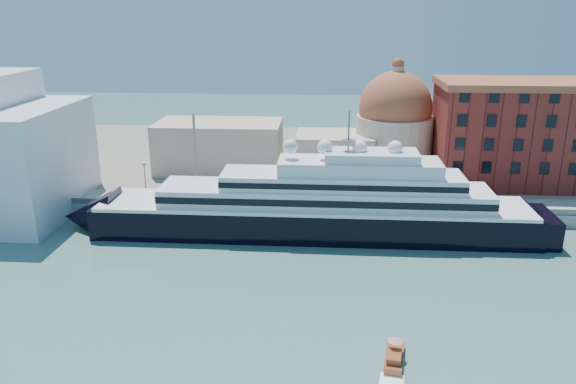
{
  "coord_description": "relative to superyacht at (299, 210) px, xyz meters",
  "views": [
    {
      "loc": [
        6.09,
        -74.15,
        40.07
      ],
      "look_at": [
        -0.39,
        18.0,
        9.76
      ],
      "focal_mm": 35.0,
      "sensor_mm": 36.0,
      "label": 1
    }
  ],
  "objects": [
    {
      "name": "warehouse",
      "position": [
        50.7,
        29.0,
        9.12
      ],
      "size": [
        43.0,
        19.0,
        23.25
      ],
      "color": "maroon",
      "rests_on": "land"
    },
    {
      "name": "ground",
      "position": [
        -1.3,
        -23.0,
        -4.67
      ],
      "size": [
        400.0,
        400.0,
        0.0
      ],
      "primitive_type": "plane",
      "color": "#3A6463",
      "rests_on": "ground"
    },
    {
      "name": "service_barge",
      "position": [
        -53.11,
        -1.9,
        -3.88
      ],
      "size": [
        12.85,
        6.61,
        2.76
      ],
      "rotation": [
        0.0,
        0.0,
        -0.21
      ],
      "color": "white",
      "rests_on": "ground"
    },
    {
      "name": "quay_fence",
      "position": [
        -1.3,
        6.5,
        -1.57
      ],
      "size": [
        180.0,
        0.1,
        1.2
      ],
      "primitive_type": "cube",
      "color": "slate",
      "rests_on": "quay"
    },
    {
      "name": "church",
      "position": [
        5.09,
        34.72,
        6.24
      ],
      "size": [
        66.0,
        18.0,
        25.5
      ],
      "color": "beige",
      "rests_on": "land"
    },
    {
      "name": "land",
      "position": [
        -1.3,
        52.0,
        -3.67
      ],
      "size": [
        260.0,
        72.0,
        2.0
      ],
      "primitive_type": "cube",
      "color": "slate",
      "rests_on": "ground"
    },
    {
      "name": "superyacht",
      "position": [
        0.0,
        0.0,
        0.0
      ],
      "size": [
        90.54,
        12.55,
        27.06
      ],
      "color": "black",
      "rests_on": "ground"
    },
    {
      "name": "lamp_posts",
      "position": [
        -13.96,
        9.27,
        5.17
      ],
      "size": [
        120.8,
        2.4,
        18.0
      ],
      "color": "slate",
      "rests_on": "quay"
    },
    {
      "name": "water_taxi",
      "position": [
        13.4,
        -39.22,
        -3.96
      ],
      "size": [
        3.12,
        6.49,
        2.96
      ],
      "rotation": [
        0.0,
        0.0,
        -0.17
      ],
      "color": "brown",
      "rests_on": "ground"
    },
    {
      "name": "quay",
      "position": [
        -1.3,
        11.0,
        -3.42
      ],
      "size": [
        180.0,
        10.0,
        2.5
      ],
      "primitive_type": "cube",
      "color": "gray",
      "rests_on": "ground"
    }
  ]
}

